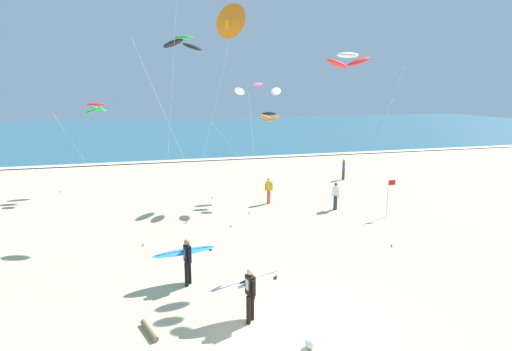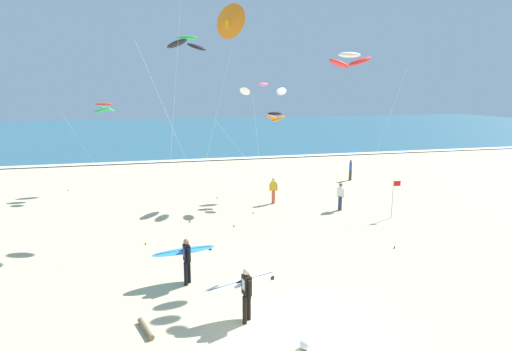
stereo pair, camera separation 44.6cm
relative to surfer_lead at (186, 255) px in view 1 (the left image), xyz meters
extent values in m
plane|color=beige|center=(2.80, -4.15, -1.05)|extent=(160.00, 160.00, 0.00)
cube|color=#2D6075|center=(2.80, 55.84, -1.01)|extent=(160.00, 60.00, 0.08)
cube|color=white|center=(2.80, 26.14, -0.97)|extent=(160.00, 1.19, 0.01)
cylinder|color=black|center=(-0.03, -0.28, -0.61)|extent=(0.13, 0.13, 0.88)
cylinder|color=black|center=(0.10, -0.09, -0.61)|extent=(0.13, 0.13, 0.88)
cube|color=black|center=(0.03, -0.19, 0.13)|extent=(0.26, 0.37, 0.60)
cube|color=blue|center=(-0.07, -0.20, 0.17)|extent=(0.05, 0.20, 0.32)
sphere|color=#A87A59|center=(0.03, -0.19, 0.55)|extent=(0.21, 0.21, 0.21)
cylinder|color=black|center=(0.08, -0.41, 0.09)|extent=(0.09, 0.09, 0.56)
cylinder|color=black|center=(-0.01, 0.04, 0.24)|extent=(0.09, 0.09, 0.26)
cylinder|color=black|center=(-0.08, 0.12, 0.11)|extent=(0.26, 0.12, 0.14)
ellipsoid|color=#3399D8|center=(-0.03, 0.17, 0.07)|extent=(2.40, 1.01, 0.08)
cube|color=#333333|center=(-0.03, 0.17, 0.11)|extent=(2.02, 0.39, 0.01)
cube|color=#262628|center=(0.93, 0.34, 0.00)|extent=(0.12, 0.03, 0.14)
cylinder|color=black|center=(1.46, -3.21, -0.61)|extent=(0.13, 0.13, 0.88)
cylinder|color=black|center=(1.62, -3.01, -0.61)|extent=(0.13, 0.13, 0.88)
cube|color=black|center=(1.54, -3.11, 0.13)|extent=(0.26, 0.37, 0.60)
cube|color=white|center=(1.44, -3.13, 0.17)|extent=(0.05, 0.20, 0.32)
sphere|color=beige|center=(1.54, -3.11, 0.55)|extent=(0.21, 0.21, 0.21)
cylinder|color=black|center=(1.58, -3.34, 0.09)|extent=(0.09, 0.09, 0.56)
cylinder|color=black|center=(1.50, -2.88, 0.24)|extent=(0.09, 0.09, 0.26)
cylinder|color=black|center=(1.42, -2.80, 0.11)|extent=(0.26, 0.12, 0.14)
ellipsoid|color=white|center=(1.48, -2.75, 0.07)|extent=(2.50, 0.98, 0.30)
cube|color=#333333|center=(1.48, -2.75, 0.11)|extent=(2.11, 0.40, 0.21)
cube|color=#262628|center=(2.49, -2.57, 0.00)|extent=(0.12, 0.03, 0.14)
ellipsoid|color=black|center=(1.44, 7.80, 7.85)|extent=(1.25, 1.15, 0.53)
ellipsoid|color=green|center=(0.91, 7.10, 8.18)|extent=(1.24, 1.15, 0.20)
ellipsoid|color=black|center=(0.38, 6.40, 7.85)|extent=(1.25, 1.15, 0.53)
cylinder|color=silver|center=(1.88, 6.37, 3.40)|extent=(1.95, 1.48, 8.71)
cylinder|color=brown|center=(2.85, 5.64, -1.00)|extent=(0.06, 0.06, 0.10)
ellipsoid|color=orange|center=(6.56, 10.52, 3.98)|extent=(0.96, 0.50, 0.48)
ellipsoid|color=black|center=(6.60, 11.26, 4.26)|extent=(0.95, 0.50, 0.20)
ellipsoid|color=orange|center=(6.63, 12.00, 3.98)|extent=(0.96, 0.50, 0.48)
cylinder|color=silver|center=(4.74, 11.35, 1.47)|extent=(3.73, 0.19, 4.84)
cylinder|color=brown|center=(2.87, 11.44, -1.00)|extent=(0.06, 0.06, 0.10)
cone|color=orange|center=(1.80, 0.53, 8.05)|extent=(1.08, 1.14, 1.21)
cube|color=yellow|center=(1.80, 0.53, 7.91)|extent=(0.34, 0.31, 0.24)
cylinder|color=silver|center=(0.17, 2.34, 3.42)|extent=(3.29, 3.63, 8.75)
cylinder|color=brown|center=(-1.47, 4.15, -1.00)|extent=(0.06, 0.06, 0.10)
cylinder|color=silver|center=(0.02, 4.73, 4.83)|extent=(1.45, 4.33, 11.56)
cylinder|color=brown|center=(0.74, 6.89, -1.00)|extent=(0.06, 0.06, 0.10)
ellipsoid|color=white|center=(6.76, 10.49, 5.64)|extent=(1.11, 1.51, 0.62)
ellipsoid|color=pink|center=(5.73, 10.93, 6.05)|extent=(1.11, 1.52, 0.20)
ellipsoid|color=white|center=(4.71, 11.37, 5.64)|extent=(1.11, 1.51, 0.62)
cylinder|color=silver|center=(5.02, 9.26, 2.29)|extent=(1.44, 3.36, 6.49)
cylinder|color=brown|center=(4.30, 7.58, -1.00)|extent=(0.06, 0.06, 0.10)
ellipsoid|color=red|center=(6.38, 1.60, 6.76)|extent=(0.99, 0.58, 0.48)
ellipsoid|color=white|center=(6.45, 0.86, 7.04)|extent=(0.97, 0.58, 0.20)
ellipsoid|color=red|center=(6.51, 0.11, 6.76)|extent=(0.99, 0.58, 0.48)
cylinder|color=silver|center=(7.78, 0.97, 2.85)|extent=(2.67, 0.24, 7.62)
cylinder|color=brown|center=(9.10, 1.09, -1.00)|extent=(0.06, 0.06, 0.10)
ellipsoid|color=green|center=(-4.04, 14.77, 4.45)|extent=(1.15, 0.59, 0.54)
ellipsoid|color=red|center=(-3.98, 15.66, 4.78)|extent=(1.15, 0.59, 0.20)
ellipsoid|color=green|center=(-3.93, 16.55, 4.45)|extent=(1.15, 0.59, 0.54)
cylinder|color=silver|center=(-5.35, 15.75, 1.70)|extent=(2.75, 0.18, 5.30)
cylinder|color=brown|center=(-6.72, 15.83, -1.00)|extent=(0.06, 0.06, 0.10)
cylinder|color=#D8593F|center=(6.01, 9.42, -0.63)|extent=(0.22, 0.22, 0.84)
cube|color=gold|center=(6.01, 9.42, 0.06)|extent=(0.34, 0.23, 0.54)
sphere|color=beige|center=(6.01, 9.42, 0.44)|extent=(0.20, 0.20, 0.20)
cylinder|color=gold|center=(6.22, 9.39, -0.04)|extent=(0.08, 0.08, 0.50)
cylinder|color=gold|center=(5.80, 9.45, -0.04)|extent=(0.08, 0.08, 0.50)
cylinder|color=#2D334C|center=(9.32, 7.11, -0.63)|extent=(0.22, 0.22, 0.84)
cube|color=white|center=(9.32, 7.11, 0.06)|extent=(0.31, 0.37, 0.54)
sphere|color=brown|center=(9.32, 7.11, 0.44)|extent=(0.20, 0.20, 0.20)
cylinder|color=white|center=(9.42, 6.93, -0.04)|extent=(0.08, 0.08, 0.50)
cylinder|color=white|center=(9.21, 7.30, -0.04)|extent=(0.08, 0.08, 0.50)
cylinder|color=#4C3D2D|center=(13.55, 14.39, -0.63)|extent=(0.22, 0.22, 0.84)
cube|color=#3351B7|center=(13.55, 14.39, 0.06)|extent=(0.31, 0.37, 0.54)
sphere|color=#A87A59|center=(13.55, 14.39, 0.44)|extent=(0.20, 0.20, 0.20)
cylinder|color=#3351B7|center=(13.65, 14.57, -0.04)|extent=(0.08, 0.08, 0.50)
cylinder|color=#3351B7|center=(13.45, 14.20, -0.04)|extent=(0.08, 0.08, 0.50)
cylinder|color=silver|center=(11.37, 5.06, 0.00)|extent=(0.05, 0.05, 2.10)
cube|color=red|center=(11.59, 5.06, 0.85)|extent=(0.40, 0.02, 0.28)
sphere|color=white|center=(2.75, -4.80, -0.91)|extent=(0.28, 0.28, 0.28)
cylinder|color=#846B4C|center=(-1.39, -2.92, -0.97)|extent=(0.49, 1.10, 0.17)
camera|label=1|loc=(-1.37, -14.15, 5.78)|focal=29.47mm
camera|label=2|loc=(-0.93, -14.27, 5.78)|focal=29.47mm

